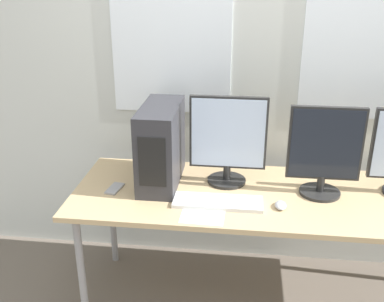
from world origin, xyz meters
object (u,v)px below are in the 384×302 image
pc_tower (161,145)px  keyboard (218,202)px  cell_phone (115,188)px  monitor_right_near (325,151)px  monitor_main (228,140)px  mouse (281,205)px

pc_tower → keyboard: bearing=-33.9°
cell_phone → pc_tower: bearing=37.1°
monitor_right_near → cell_phone: size_ratio=3.44×
monitor_main → keyboard: size_ratio=1.09×
monitor_right_near → keyboard: 0.60m
keyboard → mouse: mouse is taller
cell_phone → monitor_main: bearing=24.0°
monitor_main → keyboard: (-0.03, -0.26, -0.24)m
monitor_main → mouse: (0.28, -0.26, -0.24)m
monitor_right_near → cell_phone: monitor_right_near is taller
monitor_right_near → mouse: size_ratio=5.25×
pc_tower → monitor_right_near: size_ratio=0.99×
monitor_main → monitor_right_near: size_ratio=1.03×
monitor_right_near → mouse: (-0.22, -0.18, -0.23)m
pc_tower → monitor_main: size_ratio=0.96×
monitor_right_near → cell_phone: (-1.10, -0.08, -0.24)m
monitor_right_near → keyboard: bearing=-161.6°
monitor_main → cell_phone: size_ratio=3.54×
cell_phone → mouse: bearing=2.4°
pc_tower → monitor_main: 0.36m
pc_tower → mouse: size_ratio=5.19×
monitor_right_near → mouse: bearing=-140.6°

